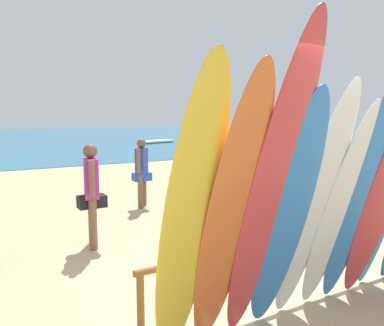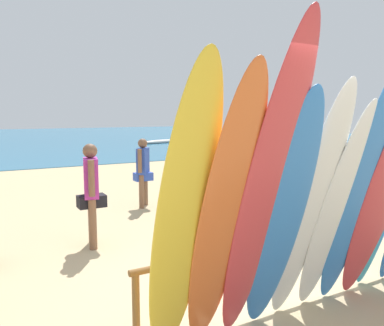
{
  "view_description": "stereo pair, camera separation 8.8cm",
  "coord_description": "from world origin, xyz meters",
  "px_view_note": "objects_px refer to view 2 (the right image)",
  "views": [
    {
      "loc": [
        -3.2,
        -3.09,
        2.03
      ],
      "look_at": [
        0.0,
        2.46,
        1.21
      ],
      "focal_mm": 36.21,
      "sensor_mm": 36.0,
      "label": 1
    },
    {
      "loc": [
        -3.12,
        -3.13,
        2.03
      ],
      "look_at": [
        0.0,
        2.46,
        1.21
      ],
      "focal_mm": 36.21,
      "sensor_mm": 36.0,
      "label": 2
    }
  ],
  "objects_px": {
    "surfboard_white_4": "(310,208)",
    "beachgoer_by_water": "(262,157)",
    "surfboard_blue_6": "(363,184)",
    "surfboard_blue_3": "(282,218)",
    "surfboard_rack": "(297,245)",
    "surfboard_red_2": "(265,193)",
    "surfboard_orange_1": "(224,218)",
    "surfboard_yellow_0": "(184,219)",
    "beachgoer_strolling": "(143,168)",
    "beachgoer_near_rack": "(91,188)",
    "surfboard_white_5": "(336,211)",
    "distant_boat": "(161,142)",
    "beachgoer_photographing": "(197,159)"
  },
  "relations": [
    {
      "from": "surfboard_white_4",
      "to": "beachgoer_by_water",
      "type": "relative_size",
      "value": 1.48
    },
    {
      "from": "surfboard_blue_6",
      "to": "beachgoer_by_water",
      "type": "xyz_separation_m",
      "value": [
        2.9,
        5.07,
        -0.39
      ]
    },
    {
      "from": "surfboard_blue_3",
      "to": "surfboard_blue_6",
      "type": "height_order",
      "value": "surfboard_blue_6"
    },
    {
      "from": "surfboard_rack",
      "to": "surfboard_red_2",
      "type": "bearing_deg",
      "value": -146.24
    },
    {
      "from": "surfboard_orange_1",
      "to": "surfboard_white_4",
      "type": "height_order",
      "value": "surfboard_orange_1"
    },
    {
      "from": "surfboard_yellow_0",
      "to": "beachgoer_strolling",
      "type": "xyz_separation_m",
      "value": [
        1.81,
        5.28,
        -0.38
      ]
    },
    {
      "from": "surfboard_yellow_0",
      "to": "beachgoer_near_rack",
      "type": "xyz_separation_m",
      "value": [
        0.16,
        3.29,
        -0.33
      ]
    },
    {
      "from": "beachgoer_near_rack",
      "to": "beachgoer_strolling",
      "type": "xyz_separation_m",
      "value": [
        1.65,
        1.99,
        -0.05
      ]
    },
    {
      "from": "surfboard_orange_1",
      "to": "surfboard_white_5",
      "type": "distance_m",
      "value": 1.36
    },
    {
      "from": "surfboard_orange_1",
      "to": "beachgoer_strolling",
      "type": "relative_size",
      "value": 1.69
    },
    {
      "from": "surfboard_blue_3",
      "to": "beachgoer_by_water",
      "type": "bearing_deg",
      "value": 56.43
    },
    {
      "from": "surfboard_red_2",
      "to": "distant_boat",
      "type": "bearing_deg",
      "value": 63.68
    },
    {
      "from": "surfboard_blue_6",
      "to": "beachgoer_by_water",
      "type": "bearing_deg",
      "value": 61.53
    },
    {
      "from": "surfboard_orange_1",
      "to": "surfboard_red_2",
      "type": "bearing_deg",
      "value": -14.33
    },
    {
      "from": "beachgoer_by_water",
      "to": "surfboard_white_4",
      "type": "bearing_deg",
      "value": -118.14
    },
    {
      "from": "surfboard_blue_3",
      "to": "surfboard_blue_6",
      "type": "bearing_deg",
      "value": 2.91
    },
    {
      "from": "surfboard_blue_3",
      "to": "beachgoer_strolling",
      "type": "height_order",
      "value": "surfboard_blue_3"
    },
    {
      "from": "surfboard_orange_1",
      "to": "beachgoer_photographing",
      "type": "relative_size",
      "value": 1.57
    },
    {
      "from": "surfboard_white_4",
      "to": "surfboard_blue_6",
      "type": "height_order",
      "value": "surfboard_blue_6"
    },
    {
      "from": "surfboard_rack",
      "to": "surfboard_blue_3",
      "type": "height_order",
      "value": "surfboard_blue_3"
    },
    {
      "from": "beachgoer_strolling",
      "to": "distant_boat",
      "type": "bearing_deg",
      "value": -167.75
    },
    {
      "from": "surfboard_orange_1",
      "to": "beachgoer_by_water",
      "type": "height_order",
      "value": "surfboard_orange_1"
    },
    {
      "from": "surfboard_rack",
      "to": "surfboard_red_2",
      "type": "relative_size",
      "value": 1.39
    },
    {
      "from": "surfboard_rack",
      "to": "surfboard_white_4",
      "type": "height_order",
      "value": "surfboard_white_4"
    },
    {
      "from": "beachgoer_near_rack",
      "to": "distant_boat",
      "type": "xyz_separation_m",
      "value": [
        9.54,
        18.26,
        -0.79
      ]
    },
    {
      "from": "beachgoer_by_water",
      "to": "beachgoer_photographing",
      "type": "bearing_deg",
      "value": 163.88
    },
    {
      "from": "beachgoer_strolling",
      "to": "distant_boat",
      "type": "distance_m",
      "value": 18.1
    },
    {
      "from": "surfboard_white_4",
      "to": "beachgoer_by_water",
      "type": "height_order",
      "value": "surfboard_white_4"
    },
    {
      "from": "beachgoer_near_rack",
      "to": "beachgoer_photographing",
      "type": "height_order",
      "value": "beachgoer_photographing"
    },
    {
      "from": "surfboard_blue_3",
      "to": "surfboard_white_5",
      "type": "relative_size",
      "value": 1.04
    },
    {
      "from": "surfboard_white_4",
      "to": "distant_boat",
      "type": "distance_m",
      "value": 23.13
    },
    {
      "from": "surfboard_yellow_0",
      "to": "surfboard_white_5",
      "type": "relative_size",
      "value": 1.13
    },
    {
      "from": "surfboard_blue_3",
      "to": "beachgoer_photographing",
      "type": "bearing_deg",
      "value": 71.11
    },
    {
      "from": "surfboard_rack",
      "to": "beachgoer_strolling",
      "type": "relative_size",
      "value": 2.7
    },
    {
      "from": "surfboard_white_5",
      "to": "beachgoer_near_rack",
      "type": "bearing_deg",
      "value": 109.66
    },
    {
      "from": "surfboard_rack",
      "to": "surfboard_white_4",
      "type": "bearing_deg",
      "value": -127.24
    },
    {
      "from": "surfboard_red_2",
      "to": "surfboard_blue_3",
      "type": "distance_m",
      "value": 0.38
    },
    {
      "from": "distant_boat",
      "to": "surfboard_rack",
      "type": "bearing_deg",
      "value": -110.69
    },
    {
      "from": "surfboard_orange_1",
      "to": "surfboard_white_4",
      "type": "xyz_separation_m",
      "value": [
        0.98,
        0.04,
        -0.04
      ]
    },
    {
      "from": "surfboard_blue_6",
      "to": "distant_boat",
      "type": "relative_size",
      "value": 0.83
    },
    {
      "from": "surfboard_orange_1",
      "to": "beachgoer_near_rack",
      "type": "distance_m",
      "value": 3.34
    },
    {
      "from": "surfboard_red_2",
      "to": "beachgoer_by_water",
      "type": "relative_size",
      "value": 1.76
    },
    {
      "from": "surfboard_red_2",
      "to": "surfboard_blue_6",
      "type": "relative_size",
      "value": 1.04
    },
    {
      "from": "surfboard_yellow_0",
      "to": "beachgoer_strolling",
      "type": "height_order",
      "value": "surfboard_yellow_0"
    },
    {
      "from": "surfboard_orange_1",
      "to": "beachgoer_photographing",
      "type": "distance_m",
      "value": 6.45
    },
    {
      "from": "beachgoer_near_rack",
      "to": "beachgoer_photographing",
      "type": "xyz_separation_m",
      "value": [
        3.21,
        2.37,
        0.02
      ]
    },
    {
      "from": "surfboard_blue_6",
      "to": "beachgoer_strolling",
      "type": "bearing_deg",
      "value": 92.95
    },
    {
      "from": "distant_boat",
      "to": "surfboard_blue_6",
      "type": "bearing_deg",
      "value": -109.71
    },
    {
      "from": "surfboard_yellow_0",
      "to": "surfboard_red_2",
      "type": "xyz_separation_m",
      "value": [
        0.68,
        -0.11,
        0.15
      ]
    },
    {
      "from": "surfboard_white_5",
      "to": "surfboard_yellow_0",
      "type": "bearing_deg",
      "value": 175.55
    }
  ]
}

